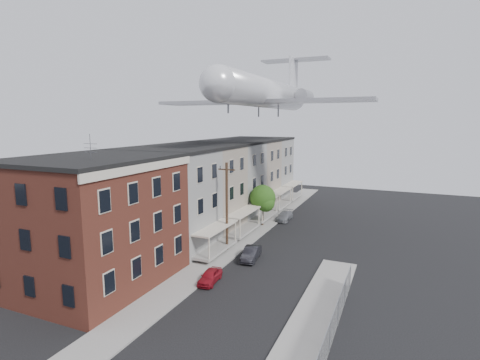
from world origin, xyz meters
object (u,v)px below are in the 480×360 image
at_px(street_tree, 263,199).
at_px(car_mid, 251,253).
at_px(car_near, 210,276).
at_px(car_far, 285,216).
at_px(airplane, 267,93).
at_px(utility_pole, 227,206).

height_order(street_tree, car_mid, street_tree).
distance_m(car_near, car_mid, 6.18).
bearing_deg(street_tree, car_far, 65.52).
xyz_separation_m(car_mid, airplane, (-3.05, 12.92, 15.77)).
bearing_deg(car_mid, street_tree, 96.59).
relative_size(street_tree, car_mid, 1.41).
xyz_separation_m(car_near, car_mid, (1.18, 6.07, 0.07)).
distance_m(utility_pole, car_mid, 5.35).
relative_size(utility_pole, car_far, 2.27).
bearing_deg(car_far, airplane, -132.81).
distance_m(utility_pole, car_near, 8.76).
bearing_deg(car_mid, car_near, -108.56).
bearing_deg(airplane, car_near, -84.39).
distance_m(car_near, car_far, 21.06).
bearing_deg(airplane, car_far, 48.03).
height_order(utility_pole, street_tree, utility_pole).
bearing_deg(street_tree, airplane, 96.89).
bearing_deg(street_tree, car_near, -84.50).
relative_size(car_mid, car_far, 0.93).
xyz_separation_m(utility_pole, airplane, (0.13, 11.52, 11.70)).
xyz_separation_m(car_near, car_far, (0.00, 21.06, 0.04)).
xyz_separation_m(street_tree, car_mid, (2.85, -11.32, -2.84)).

